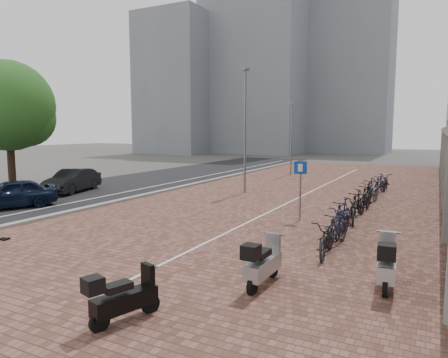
% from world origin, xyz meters
% --- Properties ---
extents(ground, '(140.00, 140.00, 0.00)m').
position_xyz_m(ground, '(0.00, 0.00, 0.00)').
color(ground, '#474442').
rests_on(ground, ground).
extents(plaza_brick, '(14.50, 42.00, 0.04)m').
position_xyz_m(plaza_brick, '(2.00, 12.00, 0.01)').
color(plaza_brick, brown).
rests_on(plaza_brick, ground).
extents(street_asphalt, '(8.00, 50.00, 0.03)m').
position_xyz_m(street_asphalt, '(-9.00, 12.00, 0.01)').
color(street_asphalt, black).
rests_on(street_asphalt, ground).
extents(curb, '(0.35, 42.00, 0.14)m').
position_xyz_m(curb, '(-5.10, 12.00, 0.07)').
color(curb, gray).
rests_on(curb, ground).
extents(lane_line, '(0.12, 44.00, 0.00)m').
position_xyz_m(lane_line, '(-7.00, 12.00, 0.02)').
color(lane_line, white).
rests_on(lane_line, street_asphalt).
extents(parking_line, '(0.10, 30.00, 0.00)m').
position_xyz_m(parking_line, '(2.20, 12.00, 0.04)').
color(parking_line, white).
rests_on(parking_line, plaza_brick).
extents(bg_towers, '(33.00, 23.00, 32.00)m').
position_xyz_m(bg_towers, '(-14.34, 48.94, 13.96)').
color(bg_towers, gray).
rests_on(bg_towers, ground).
extents(car_navy, '(2.95, 4.12, 1.30)m').
position_xyz_m(car_navy, '(-8.35, 1.52, 0.65)').
color(car_navy, black).
rests_on(car_navy, ground).
extents(car_dark, '(2.35, 4.18, 1.31)m').
position_xyz_m(car_dark, '(-9.64, 6.24, 0.65)').
color(car_dark, black).
rests_on(car_dark, ground).
extents(shoes, '(0.34, 0.30, 0.08)m').
position_xyz_m(shoes, '(-3.63, -2.13, 0.04)').
color(shoes, black).
rests_on(shoes, ground).
extents(scooter_front, '(0.67, 1.74, 1.17)m').
position_xyz_m(scooter_front, '(7.50, -0.71, 0.58)').
color(scooter_front, silver).
rests_on(scooter_front, ground).
extents(scooter_mid, '(0.89, 1.54, 1.01)m').
position_xyz_m(scooter_mid, '(3.50, -4.68, 0.51)').
color(scooter_mid, black).
rests_on(scooter_mid, ground).
extents(scooter_back, '(0.55, 1.64, 1.12)m').
position_xyz_m(scooter_back, '(5.06, -1.89, 0.56)').
color(scooter_back, '#A2A2A7').
rests_on(scooter_back, ground).
extents(parking_sign, '(0.48, 0.13, 2.30)m').
position_xyz_m(parking_sign, '(3.82, 4.89, 1.53)').
color(parking_sign, slate).
rests_on(parking_sign, ground).
extents(lamp_near, '(0.12, 0.12, 6.68)m').
position_xyz_m(lamp_near, '(-0.93, 10.28, 3.34)').
color(lamp_near, gray).
rests_on(lamp_near, ground).
extents(lamp_far, '(0.12, 0.12, 5.44)m').
position_xyz_m(lamp_far, '(-1.55, 20.15, 2.72)').
color(lamp_far, slate).
rests_on(lamp_far, ground).
extents(street_tree, '(5.03, 5.03, 7.31)m').
position_xyz_m(street_tree, '(-12.88, 5.11, 4.65)').
color(street_tree, '#382619').
rests_on(street_tree, ground).
extents(bike_row, '(1.08, 15.80, 1.05)m').
position_xyz_m(bike_row, '(5.69, 7.90, 0.52)').
color(bike_row, black).
rests_on(bike_row, ground).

